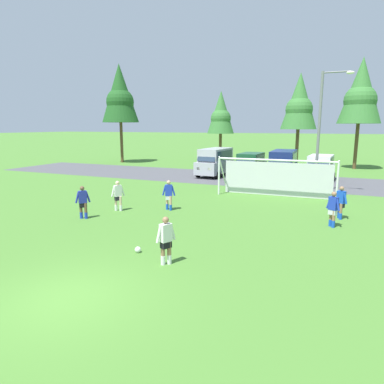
{
  "coord_description": "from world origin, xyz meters",
  "views": [
    {
      "loc": [
        6.38,
        -6.45,
        4.54
      ],
      "look_at": [
        -0.38,
        9.25,
        1.24
      ],
      "focal_mm": 32.16,
      "sensor_mm": 36.0,
      "label": 1
    }
  ],
  "objects_px": {
    "player_trailing_back": "(83,202)",
    "street_lamp": "(321,133)",
    "player_winger_right": "(166,241)",
    "parked_car_slot_center_left": "(283,165)",
    "parked_car_slot_center": "(320,168)",
    "soccer_ball": "(138,250)",
    "soccer_goal": "(276,177)",
    "player_winger_left": "(169,195)",
    "parked_car_slot_far_left": "(215,161)",
    "parked_car_slot_left": "(250,165)",
    "player_defender_far": "(333,209)",
    "player_striker_near": "(118,196)",
    "player_midfield_center": "(341,203)"
  },
  "relations": [
    {
      "from": "parked_car_slot_left",
      "to": "soccer_ball",
      "type": "bearing_deg",
      "value": -87.73
    },
    {
      "from": "player_defender_far",
      "to": "soccer_ball",
      "type": "bearing_deg",
      "value": -135.51
    },
    {
      "from": "parked_car_slot_far_left",
      "to": "parked_car_slot_left",
      "type": "distance_m",
      "value": 3.21
    },
    {
      "from": "soccer_goal",
      "to": "street_lamp",
      "type": "distance_m",
      "value": 4.12
    },
    {
      "from": "street_lamp",
      "to": "parked_car_slot_left",
      "type": "bearing_deg",
      "value": 135.6
    },
    {
      "from": "street_lamp",
      "to": "player_winger_left",
      "type": "bearing_deg",
      "value": -132.6
    },
    {
      "from": "soccer_goal",
      "to": "player_winger_left",
      "type": "distance_m",
      "value": 7.75
    },
    {
      "from": "parked_car_slot_left",
      "to": "parked_car_slot_center_left",
      "type": "bearing_deg",
      "value": -15.47
    },
    {
      "from": "player_defender_far",
      "to": "player_trailing_back",
      "type": "relative_size",
      "value": 1.0
    },
    {
      "from": "parked_car_slot_center_left",
      "to": "player_striker_near",
      "type": "bearing_deg",
      "value": -114.74
    },
    {
      "from": "soccer_goal",
      "to": "player_winger_right",
      "type": "relative_size",
      "value": 4.55
    },
    {
      "from": "player_defender_far",
      "to": "parked_car_slot_center",
      "type": "distance_m",
      "value": 13.8
    },
    {
      "from": "soccer_ball",
      "to": "parked_car_slot_center",
      "type": "relative_size",
      "value": 0.05
    },
    {
      "from": "player_defender_far",
      "to": "player_winger_right",
      "type": "bearing_deg",
      "value": -125.9
    },
    {
      "from": "parked_car_slot_far_left",
      "to": "player_striker_near",
      "type": "bearing_deg",
      "value": -91.49
    },
    {
      "from": "soccer_goal",
      "to": "player_winger_left",
      "type": "height_order",
      "value": "soccer_goal"
    },
    {
      "from": "player_defender_far",
      "to": "parked_car_slot_left",
      "type": "xyz_separation_m",
      "value": [
        -7.19,
        13.71,
        0.29
      ]
    },
    {
      "from": "parked_car_slot_center_left",
      "to": "parked_car_slot_left",
      "type": "bearing_deg",
      "value": 164.53
    },
    {
      "from": "soccer_ball",
      "to": "player_winger_right",
      "type": "relative_size",
      "value": 0.13
    },
    {
      "from": "player_winger_right",
      "to": "parked_car_slot_left",
      "type": "relative_size",
      "value": 0.35
    },
    {
      "from": "parked_car_slot_left",
      "to": "player_defender_far",
      "type": "bearing_deg",
      "value": -62.34
    },
    {
      "from": "player_winger_right",
      "to": "parked_car_slot_left",
      "type": "distance_m",
      "value": 20.67
    },
    {
      "from": "player_winger_right",
      "to": "parked_car_slot_center_left",
      "type": "distance_m",
      "value": 19.74
    },
    {
      "from": "player_winger_left",
      "to": "parked_car_slot_far_left",
      "type": "height_order",
      "value": "parked_car_slot_far_left"
    },
    {
      "from": "soccer_ball",
      "to": "player_winger_left",
      "type": "distance_m",
      "value": 6.54
    },
    {
      "from": "parked_car_slot_center",
      "to": "street_lamp",
      "type": "distance_m",
      "value": 6.69
    },
    {
      "from": "player_winger_left",
      "to": "street_lamp",
      "type": "bearing_deg",
      "value": 47.4
    },
    {
      "from": "player_midfield_center",
      "to": "soccer_goal",
      "type": "bearing_deg",
      "value": 131.52
    },
    {
      "from": "soccer_ball",
      "to": "player_striker_near",
      "type": "bearing_deg",
      "value": 131.16
    },
    {
      "from": "player_striker_near",
      "to": "player_defender_far",
      "type": "xyz_separation_m",
      "value": [
        10.74,
        1.31,
        0.0
      ]
    },
    {
      "from": "player_winger_left",
      "to": "player_defender_far",
      "type": "bearing_deg",
      "value": 0.46
    },
    {
      "from": "player_midfield_center",
      "to": "parked_car_slot_left",
      "type": "height_order",
      "value": "parked_car_slot_left"
    },
    {
      "from": "soccer_ball",
      "to": "parked_car_slot_left",
      "type": "distance_m",
      "value": 20.04
    },
    {
      "from": "soccer_goal",
      "to": "street_lamp",
      "type": "relative_size",
      "value": 0.94
    },
    {
      "from": "parked_car_slot_far_left",
      "to": "street_lamp",
      "type": "xyz_separation_m",
      "value": [
        9.26,
        -5.55,
        2.77
      ]
    },
    {
      "from": "soccer_ball",
      "to": "parked_car_slot_center_left",
      "type": "height_order",
      "value": "parked_car_slot_center_left"
    },
    {
      "from": "soccer_ball",
      "to": "street_lamp",
      "type": "xyz_separation_m",
      "value": [
        5.29,
        14.04,
        4.0
      ]
    },
    {
      "from": "player_striker_near",
      "to": "player_defender_far",
      "type": "distance_m",
      "value": 10.82
    },
    {
      "from": "player_striker_near",
      "to": "street_lamp",
      "type": "xyz_separation_m",
      "value": [
        9.64,
        9.06,
        3.29
      ]
    },
    {
      "from": "parked_car_slot_center",
      "to": "street_lamp",
      "type": "relative_size",
      "value": 0.6
    },
    {
      "from": "player_trailing_back",
      "to": "street_lamp",
      "type": "distance_m",
      "value": 15.47
    },
    {
      "from": "soccer_ball",
      "to": "player_winger_right",
      "type": "bearing_deg",
      "value": -20.9
    },
    {
      "from": "parked_car_slot_center_left",
      "to": "street_lamp",
      "type": "distance_m",
      "value": 6.6
    },
    {
      "from": "player_midfield_center",
      "to": "player_trailing_back",
      "type": "distance_m",
      "value": 12.73
    },
    {
      "from": "player_defender_far",
      "to": "parked_car_slot_left",
      "type": "distance_m",
      "value": 15.49
    },
    {
      "from": "player_defender_far",
      "to": "parked_car_slot_left",
      "type": "height_order",
      "value": "parked_car_slot_left"
    },
    {
      "from": "player_striker_near",
      "to": "parked_car_slot_center_left",
      "type": "bearing_deg",
      "value": 65.26
    },
    {
      "from": "player_winger_left",
      "to": "player_trailing_back",
      "type": "xyz_separation_m",
      "value": [
        -3.09,
        -3.26,
        0.0
      ]
    },
    {
      "from": "soccer_goal",
      "to": "parked_car_slot_far_left",
      "type": "relative_size",
      "value": 1.52
    },
    {
      "from": "player_striker_near",
      "to": "player_winger_right",
      "type": "bearing_deg",
      "value": -43.64
    }
  ]
}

